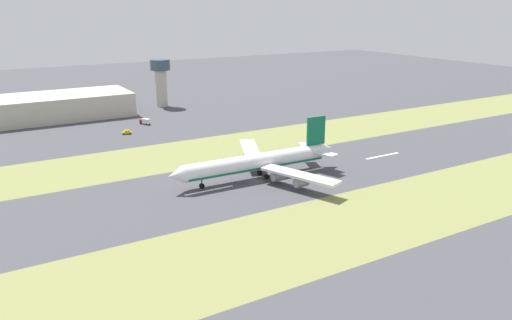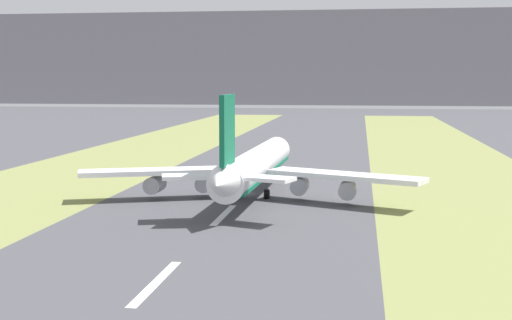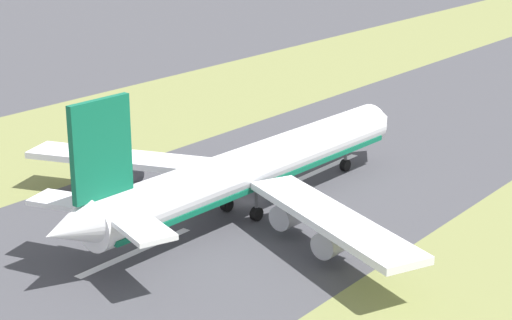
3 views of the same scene
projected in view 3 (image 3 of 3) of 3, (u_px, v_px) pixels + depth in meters
The scene contains 5 objects.
ground_plane at pixel (249, 202), 118.20m from camera, with size 800.00×800.00×0.00m, color #424247.
grass_median_west at pixel (42, 143), 144.80m from camera, with size 40.00×600.00×0.01m, color olive.
centreline_dash_mid at pixel (136, 252), 102.14m from camera, with size 1.20×18.00×0.01m, color silver.
centreline_dash_far at pixel (324, 169), 131.96m from camera, with size 1.20×18.00×0.01m, color silver.
airplane_main_jet at pixel (247, 170), 112.32m from camera, with size 64.11×67.13×20.20m.
Camera 3 is at (69.56, -86.08, 41.91)m, focal length 60.00 mm.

